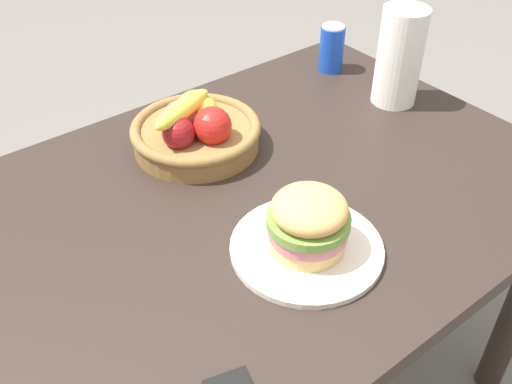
{
  "coord_description": "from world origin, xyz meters",
  "views": [
    {
      "loc": [
        -0.51,
        -0.73,
        1.49
      ],
      "look_at": [
        0.01,
        -0.06,
        0.81
      ],
      "focal_mm": 40.8,
      "sensor_mm": 36.0,
      "label": 1
    }
  ],
  "objects_px": {
    "sandwich": "(308,221)",
    "fruit_basket": "(195,129)",
    "plate": "(306,248)",
    "paper_towel_roll": "(399,57)",
    "soda_can": "(332,48)"
  },
  "relations": [
    {
      "from": "sandwich",
      "to": "paper_towel_roll",
      "type": "relative_size",
      "value": 0.62
    },
    {
      "from": "plate",
      "to": "paper_towel_roll",
      "type": "bearing_deg",
      "value": 26.8
    },
    {
      "from": "soda_can",
      "to": "paper_towel_roll",
      "type": "xyz_separation_m",
      "value": [
        0.01,
        -0.22,
        0.06
      ]
    },
    {
      "from": "plate",
      "to": "fruit_basket",
      "type": "height_order",
      "value": "fruit_basket"
    },
    {
      "from": "fruit_basket",
      "to": "sandwich",
      "type": "bearing_deg",
      "value": -93.65
    },
    {
      "from": "sandwich",
      "to": "paper_towel_roll",
      "type": "bearing_deg",
      "value": 26.8
    },
    {
      "from": "paper_towel_roll",
      "to": "sandwich",
      "type": "bearing_deg",
      "value": -153.2
    },
    {
      "from": "plate",
      "to": "fruit_basket",
      "type": "bearing_deg",
      "value": 86.35
    },
    {
      "from": "plate",
      "to": "fruit_basket",
      "type": "xyz_separation_m",
      "value": [
        0.03,
        0.4,
        0.04
      ]
    },
    {
      "from": "sandwich",
      "to": "paper_towel_roll",
      "type": "distance_m",
      "value": 0.6
    },
    {
      "from": "plate",
      "to": "paper_towel_roll",
      "type": "distance_m",
      "value": 0.61
    },
    {
      "from": "sandwich",
      "to": "fruit_basket",
      "type": "relative_size",
      "value": 0.51
    },
    {
      "from": "fruit_basket",
      "to": "plate",
      "type": "bearing_deg",
      "value": -93.65
    },
    {
      "from": "sandwich",
      "to": "paper_towel_roll",
      "type": "height_order",
      "value": "paper_towel_roll"
    },
    {
      "from": "paper_towel_roll",
      "to": "plate",
      "type": "bearing_deg",
      "value": -153.2
    }
  ]
}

